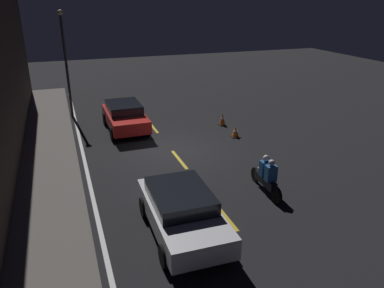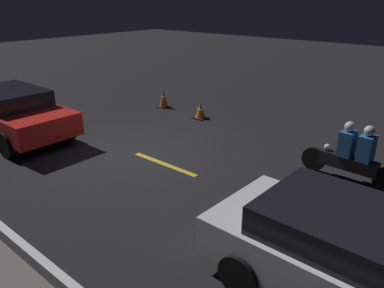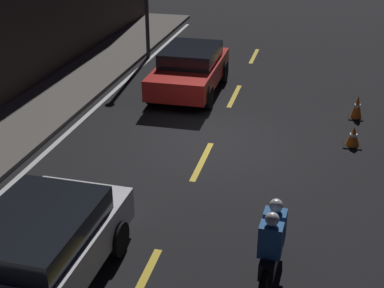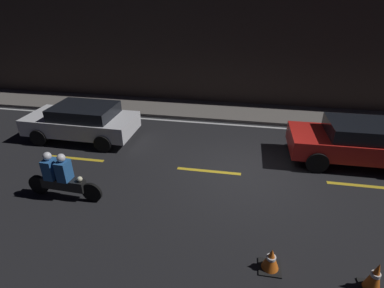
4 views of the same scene
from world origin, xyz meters
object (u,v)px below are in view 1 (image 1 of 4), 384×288
object	(u,v)px
sedan_white	(182,210)
motorcycle	(267,176)
street_lamp	(66,59)
taxi_red	(125,116)
traffic_cone_mid	(223,119)
traffic_cone_near	(235,132)

from	to	relation	value
sedan_white	motorcycle	bearing A→B (deg)	110.46
sedan_white	street_lamp	bearing A→B (deg)	-168.59
sedan_white	taxi_red	world-z (taller)	taxi_red
taxi_red	traffic_cone_mid	distance (m)	5.11
traffic_cone_near	traffic_cone_mid	bearing A→B (deg)	-4.46
sedan_white	taxi_red	size ratio (longest dim) A/B	1.00
traffic_cone_mid	street_lamp	distance (m)	9.09
taxi_red	motorcycle	world-z (taller)	taxi_red
traffic_cone_near	traffic_cone_mid	distance (m)	1.86
sedan_white	traffic_cone_mid	bearing A→B (deg)	150.12
taxi_red	traffic_cone_near	xyz separation A→B (m)	(-2.87, -4.84, -0.50)
motorcycle	street_lamp	xyz separation A→B (m)	(11.60, 5.84, 2.60)
motorcycle	traffic_cone_near	size ratio (longest dim) A/B	4.22
sedan_white	street_lamp	world-z (taller)	street_lamp
motorcycle	traffic_cone_near	distance (m)	5.61
street_lamp	motorcycle	bearing A→B (deg)	-153.27
sedan_white	traffic_cone_near	distance (m)	8.29
sedan_white	traffic_cone_mid	distance (m)	9.90
motorcycle	traffic_cone_near	world-z (taller)	motorcycle
traffic_cone_near	street_lamp	size ratio (longest dim) A/B	0.09
traffic_cone_near	motorcycle	bearing A→B (deg)	165.02
sedan_white	traffic_cone_mid	world-z (taller)	sedan_white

